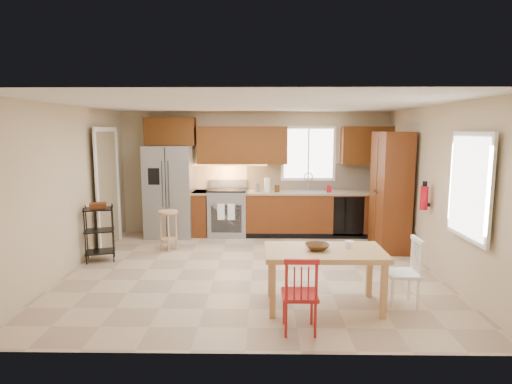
{
  "coord_description": "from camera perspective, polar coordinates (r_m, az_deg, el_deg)",
  "views": [
    {
      "loc": [
        0.16,
        -6.33,
        2.13
      ],
      "look_at": [
        0.06,
        0.4,
        1.15
      ],
      "focal_mm": 30.0,
      "sensor_mm": 36.0,
      "label": 1
    }
  ],
  "objects": [
    {
      "name": "backsplash",
      "position": [
        8.94,
        8.15,
        2.06
      ],
      "size": [
        2.92,
        0.03,
        0.55
      ],
      "primitive_type": "cube",
      "color": "beige",
      "rests_on": "wall_back"
    },
    {
      "name": "sink",
      "position": [
        8.68,
        7.1,
        -0.2
      ],
      "size": [
        0.62,
        0.46,
        0.16
      ],
      "primitive_type": "cube",
      "color": "gray",
      "rests_on": "base_cabinet_run"
    },
    {
      "name": "wall_back",
      "position": [
        8.88,
        -0.15,
        2.59
      ],
      "size": [
        5.5,
        0.02,
        2.5
      ],
      "primitive_type": "cube",
      "color": "#CCB793",
      "rests_on": "ground"
    },
    {
      "name": "chair_white",
      "position": [
        5.57,
        18.86,
        -10.08
      ],
      "size": [
        0.4,
        0.4,
        0.84
      ],
      "primitive_type": null,
      "rotation": [
        0.0,
        0.0,
        1.58
      ],
      "color": "white",
      "rests_on": "floor"
    },
    {
      "name": "dining_table",
      "position": [
        5.33,
        9.03,
        -11.36
      ],
      "size": [
        1.43,
        0.82,
        0.69
      ],
      "primitive_type": null,
      "rotation": [
        0.0,
        0.0,
        0.01
      ],
      "color": "tan",
      "rests_on": "floor"
    },
    {
      "name": "ceiling",
      "position": [
        6.35,
        -0.57,
        11.63
      ],
      "size": [
        5.5,
        5.0,
        0.02
      ],
      "primitive_type": "cube",
      "color": "silver",
      "rests_on": "ground"
    },
    {
      "name": "doorway",
      "position": [
        8.21,
        -19.28,
        0.25
      ],
      "size": [
        0.04,
        0.95,
        2.1
      ],
      "primitive_type": "cube",
      "color": "#8C7A59",
      "rests_on": "wall_left"
    },
    {
      "name": "soap_bottle",
      "position": [
        8.61,
        9.7,
        0.59
      ],
      "size": [
        0.09,
        0.09,
        0.19
      ],
      "primitive_type": "imported",
      "color": "#B60C1B",
      "rests_on": "base_cabinet_run"
    },
    {
      "name": "window_back",
      "position": [
        8.87,
        7.0,
        5.12
      ],
      "size": [
        1.12,
        0.04,
        1.12
      ],
      "primitive_type": "cube",
      "color": "white",
      "rests_on": "wall_back"
    },
    {
      "name": "base_cabinet_run",
      "position": [
        8.77,
        8.29,
        -2.86
      ],
      "size": [
        2.92,
        0.6,
        0.9
      ],
      "primitive_type": "cube",
      "color": "#5C2C11",
      "rests_on": "floor"
    },
    {
      "name": "range_stove",
      "position": [
        8.71,
        -3.81,
        -2.8
      ],
      "size": [
        0.76,
        0.63,
        0.92
      ],
      "primitive_type": "cube",
      "color": "gray",
      "rests_on": "floor"
    },
    {
      "name": "table_bowl",
      "position": [
        5.21,
        8.15,
        -7.7
      ],
      "size": [
        0.29,
        0.29,
        0.07
      ],
      "primitive_type": "imported",
      "rotation": [
        0.0,
        0.0,
        0.01
      ],
      "color": "#4C2F14",
      "rests_on": "dining_table"
    },
    {
      "name": "wall_front",
      "position": [
        3.93,
        -1.48,
        -4.63
      ],
      "size": [
        5.5,
        0.02,
        2.5
      ],
      "primitive_type": "cube",
      "color": "#CCB793",
      "rests_on": "ground"
    },
    {
      "name": "undercab_glow",
      "position": [
        8.69,
        -3.81,
        3.64
      ],
      "size": [
        1.6,
        0.3,
        0.01
      ],
      "primitive_type": "cube",
      "color": "#FFBF66",
      "rests_on": "wall_back"
    },
    {
      "name": "wall_right",
      "position": [
        6.9,
        22.93,
        0.29
      ],
      "size": [
        0.02,
        5.0,
        2.5
      ],
      "primitive_type": "cube",
      "color": "#CCB793",
      "rests_on": "ground"
    },
    {
      "name": "paper_towel",
      "position": [
        8.55,
        1.49,
        0.95
      ],
      "size": [
        0.12,
        0.12,
        0.28
      ],
      "primitive_type": "cylinder",
      "color": "white",
      "rests_on": "base_cabinet_run"
    },
    {
      "name": "table_jar",
      "position": [
        5.35,
        12.32,
        -7.07
      ],
      "size": [
        0.1,
        0.1,
        0.11
      ],
      "primitive_type": "cylinder",
      "rotation": [
        0.0,
        0.0,
        0.01
      ],
      "color": "white",
      "rests_on": "dining_table"
    },
    {
      "name": "window_right",
      "position": [
        5.8,
        26.62,
        0.67
      ],
      "size": [
        0.04,
        1.02,
        1.32
      ],
      "primitive_type": "cube",
      "color": "white",
      "rests_on": "wall_right"
    },
    {
      "name": "canister_steel",
      "position": [
        8.56,
        0.14,
        0.62
      ],
      "size": [
        0.11,
        0.11,
        0.18
      ],
      "primitive_type": "cylinder",
      "color": "gray",
      "rests_on": "base_cabinet_run"
    },
    {
      "name": "chair_red",
      "position": [
        4.66,
        5.83,
        -13.3
      ],
      "size": [
        0.4,
        0.4,
        0.84
      ],
      "primitive_type": null,
      "rotation": [
        0.0,
        0.0,
        0.01
      ],
      "color": "#A61A19",
      "rests_on": "floor"
    },
    {
      "name": "dishwasher",
      "position": [
        8.58,
        12.25,
        -3.21
      ],
      "size": [
        0.6,
        0.02,
        0.78
      ],
      "primitive_type": "cube",
      "color": "black",
      "rests_on": "floor"
    },
    {
      "name": "refrigerator",
      "position": [
        8.74,
        -11.4,
        0.09
      ],
      "size": [
        0.92,
        0.75,
        1.82
      ],
      "primitive_type": "cube",
      "color": "gray",
      "rests_on": "floor"
    },
    {
      "name": "utility_cart",
      "position": [
        7.45,
        -20.14,
        -5.21
      ],
      "size": [
        0.54,
        0.48,
        0.91
      ],
      "primitive_type": null,
      "rotation": [
        0.0,
        0.0,
        0.31
      ],
      "color": "black",
      "rests_on": "floor"
    },
    {
      "name": "upper_right_block",
      "position": [
        8.91,
        14.54,
        6.05
      ],
      "size": [
        1.0,
        0.35,
        0.75
      ],
      "primitive_type": "cube",
      "color": "#5A330F",
      "rests_on": "wall_back"
    },
    {
      "name": "upper_left_block",
      "position": [
        8.67,
        -1.83,
        6.26
      ],
      "size": [
        1.8,
        0.35,
        0.75
      ],
      "primitive_type": "cube",
      "color": "#5A330F",
      "rests_on": "wall_back"
    },
    {
      "name": "wall_left",
      "position": [
        7.02,
        -23.6,
        0.39
      ],
      "size": [
        0.02,
        5.0,
        2.5
      ],
      "primitive_type": "cube",
      "color": "#CCB793",
      "rests_on": "ground"
    },
    {
      "name": "bar_stool",
      "position": [
        7.78,
        -11.59,
        -5.07
      ],
      "size": [
        0.38,
        0.38,
        0.71
      ],
      "primitive_type": null,
      "rotation": [
        0.0,
        0.0,
        -0.09
      ],
      "color": "tan",
      "rests_on": "floor"
    },
    {
      "name": "base_cabinet_narrow",
      "position": [
        8.79,
        -7.38,
        -2.81
      ],
      "size": [
        0.3,
        0.6,
        0.9
      ],
      "primitive_type": "cube",
      "color": "#5C2C11",
      "rests_on": "floor"
    },
    {
      "name": "canister_wood",
      "position": [
        8.54,
        2.83,
        0.46
      ],
      "size": [
        0.1,
        0.1,
        0.14
      ],
      "primitive_type": "cylinder",
      "color": "#4C2F14",
      "rests_on": "base_cabinet_run"
    },
    {
      "name": "pantry",
      "position": [
        7.94,
        17.49,
        0.08
      ],
      "size": [
        0.5,
        0.95,
        2.1
      ],
      "primitive_type": "cube",
      "color": "#5C2C11",
      "rests_on": "floor"
    },
    {
      "name": "fire_extinguisher",
      "position": [
        7.01,
        21.5,
        -0.75
      ],
      "size": [
        0.12,
        0.12,
        0.36
      ],
      "primitive_type": "cylinder",
      "color": "#B60C1B",
      "rests_on": "wall_right"
    },
    {
      "name": "upper_over_fridge",
      "position": [
        8.86,
        -11.35,
        7.92
      ],
      "size": [
        1.0,
        0.35,
        0.55
      ],
      "primitive_type": "cube",
      "color": "#5A330F",
      "rests_on": "wall_back"
    },
    {
      "name": "floor",
      "position": [
        6.68,
        -0.54,
        -10.31
      ],
      "size": [
        5.5,
        5.5,
        0.0
      ],
      "primitive_type": "plane",
      "color": "tan",
      "rests_on": "ground"
    }
  ]
}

